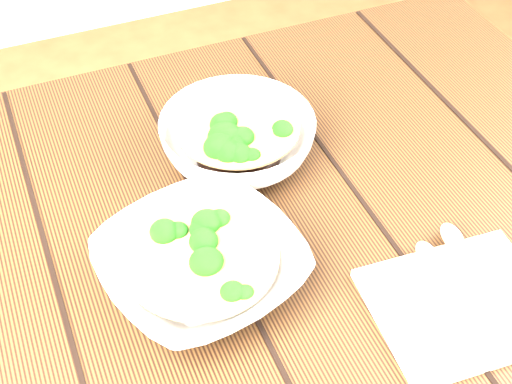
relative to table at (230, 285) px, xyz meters
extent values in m
cube|color=#37230F|center=(0.00, 0.00, 0.10)|extent=(1.20, 0.80, 0.04)
cube|color=#37230F|center=(0.54, 0.34, -0.28)|extent=(0.07, 0.07, 0.71)
imported|color=silver|center=(-0.06, -0.07, 0.15)|extent=(0.27, 0.27, 0.06)
cylinder|color=#976F43|center=(-0.06, -0.07, 0.17)|extent=(0.18, 0.18, 0.00)
ellipsoid|color=#226917|center=(-0.04, -0.06, 0.17)|extent=(0.04, 0.03, 0.03)
ellipsoid|color=#226917|center=(-0.05, -0.03, 0.17)|extent=(0.04, 0.03, 0.03)
ellipsoid|color=#226917|center=(-0.10, -0.03, 0.17)|extent=(0.04, 0.03, 0.03)
ellipsoid|color=#226917|center=(-0.08, -0.08, 0.17)|extent=(0.04, 0.03, 0.03)
ellipsoid|color=#226917|center=(-0.07, -0.11, 0.17)|extent=(0.04, 0.03, 0.03)
ellipsoid|color=#226917|center=(-0.02, -0.11, 0.17)|extent=(0.04, 0.03, 0.03)
imported|color=silver|center=(0.06, 0.12, 0.15)|extent=(0.21, 0.21, 0.07)
cylinder|color=#976F43|center=(0.06, 0.12, 0.18)|extent=(0.17, 0.17, 0.00)
ellipsoid|color=#226917|center=(0.08, 0.12, 0.18)|extent=(0.04, 0.04, 0.03)
ellipsoid|color=#226917|center=(0.07, 0.15, 0.18)|extent=(0.04, 0.04, 0.03)
ellipsoid|color=#226917|center=(0.04, 0.16, 0.18)|extent=(0.04, 0.04, 0.03)
ellipsoid|color=#226917|center=(0.04, 0.12, 0.18)|extent=(0.04, 0.04, 0.03)
ellipsoid|color=#226917|center=(0.03, 0.09, 0.18)|extent=(0.04, 0.04, 0.03)
ellipsoid|color=#226917|center=(0.06, 0.06, 0.18)|extent=(0.04, 0.04, 0.03)
ellipsoid|color=#226917|center=(0.08, 0.10, 0.18)|extent=(0.04, 0.04, 0.03)
torus|color=black|center=(0.06, 0.11, 0.13)|extent=(0.13, 0.13, 0.03)
cube|color=#BEB19E|center=(0.20, -0.22, 0.13)|extent=(0.21, 0.18, 0.01)
cylinder|color=#BAB4A4|center=(0.19, -0.22, 0.13)|extent=(0.03, 0.13, 0.01)
ellipsoid|color=#BAB4A4|center=(0.20, -0.15, 0.13)|extent=(0.03, 0.05, 0.01)
cylinder|color=#BAB4A4|center=(0.23, -0.21, 0.13)|extent=(0.04, 0.13, 0.01)
ellipsoid|color=#BAB4A4|center=(0.24, -0.13, 0.13)|extent=(0.04, 0.05, 0.01)
camera|label=1|loc=(-0.20, -0.58, 0.79)|focal=50.00mm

